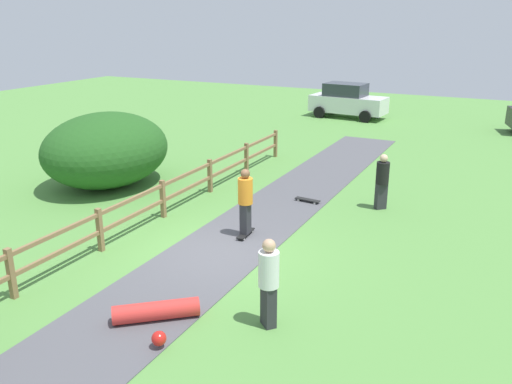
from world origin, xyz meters
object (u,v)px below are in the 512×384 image
skater_riding (245,199)px  bystander_black (382,179)px  bystander_white (269,279)px  bush_large (106,150)px  skateboard_loose (308,200)px  parked_car_white (347,101)px  skater_fallen (157,313)px

skater_riding → bystander_black: bearing=54.5°
skater_riding → bystander_white: skater_riding is taller
bush_large → bystander_white: (8.57, -5.45, -0.27)m
skateboard_loose → parked_car_white: parked_car_white is taller
skater_fallen → parked_car_white: parked_car_white is taller
skater_riding → bystander_white: 4.23m
bystander_black → parked_car_white: 15.15m
skater_fallen → skater_riding: bearing=95.3°
skater_riding → skater_fallen: size_ratio=1.21×
skateboard_loose → bystander_white: bystander_white is taller
parked_car_white → skateboard_loose: bearing=-77.3°
skateboard_loose → bystander_white: (1.84, -6.76, 0.87)m
skater_riding → bush_large: bearing=163.0°
bush_large → skateboard_loose: 6.95m
bystander_black → skater_fallen: bearing=-105.4°
skater_riding → bystander_white: bearing=-56.7°
bystander_black → bystander_white: bearing=-92.4°
skater_fallen → skateboard_loose: skater_fallen is taller
skater_fallen → bystander_black: 8.39m
skater_fallen → skateboard_loose: bearing=89.4°
bystander_black → bystander_white: bystander_white is taller
skateboard_loose → parked_car_white: (-3.28, 14.60, 0.87)m
skater_riding → bystander_black: skater_riding is taller
skater_riding → parked_car_white: bearing=98.9°
bush_large → parked_car_white: 16.29m
skater_riding → bystander_white: size_ratio=1.04×
bystander_white → bystander_black: bearing=87.6°
skater_fallen → parked_car_white: bearing=98.2°
bush_large → bystander_white: bush_large is taller
skater_fallen → bystander_black: bystander_black is taller
parked_car_white → bystander_black: bearing=-69.0°
bush_large → skateboard_loose: bearing=11.1°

